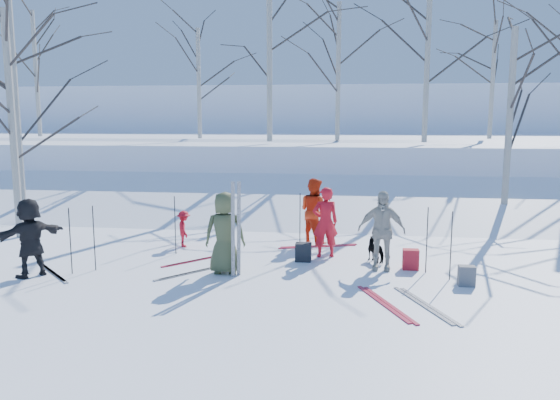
# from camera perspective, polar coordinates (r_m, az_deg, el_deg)

# --- Properties ---
(ground) EXTENTS (120.00, 120.00, 0.00)m
(ground) POSITION_cam_1_polar(r_m,az_deg,el_deg) (10.80, -1.03, -8.05)
(ground) COLOR white
(ground) RESTS_ON ground
(snow_ramp) EXTENTS (70.00, 9.49, 4.12)m
(snow_ramp) POSITION_cam_1_polar(r_m,az_deg,el_deg) (17.55, 2.30, -1.00)
(snow_ramp) COLOR white
(snow_ramp) RESTS_ON ground
(snow_plateau) EXTENTS (70.00, 18.00, 2.20)m
(snow_plateau) POSITION_cam_1_polar(r_m,az_deg,el_deg) (27.35, 4.17, 4.29)
(snow_plateau) COLOR white
(snow_plateau) RESTS_ON ground
(far_hill) EXTENTS (90.00, 30.00, 6.00)m
(far_hill) POSITION_cam_1_polar(r_m,az_deg,el_deg) (48.26, 5.60, 7.39)
(far_hill) COLOR white
(far_hill) RESTS_ON ground
(skier_olive_center) EXTENTS (0.86, 0.62, 1.65)m
(skier_olive_center) POSITION_cam_1_polar(r_m,az_deg,el_deg) (10.92, -5.79, -3.43)
(skier_olive_center) COLOR #434C2E
(skier_olive_center) RESTS_ON ground
(skier_red_north) EXTENTS (0.65, 0.51, 1.58)m
(skier_red_north) POSITION_cam_1_polar(r_m,az_deg,el_deg) (12.17, 4.75, -2.32)
(skier_red_north) COLOR red
(skier_red_north) RESTS_ON ground
(skier_redor_behind) EXTENTS (1.00, 0.98, 1.62)m
(skier_redor_behind) POSITION_cam_1_polar(r_m,az_deg,el_deg) (13.45, 3.56, -1.15)
(skier_redor_behind) COLOR red
(skier_redor_behind) RESTS_ON ground
(skier_red_seated) EXTENTS (0.53, 0.65, 0.88)m
(skier_red_seated) POSITION_cam_1_polar(r_m,az_deg,el_deg) (13.34, -10.01, -2.98)
(skier_red_seated) COLOR red
(skier_red_seated) RESTS_ON ground
(skier_cream_east) EXTENTS (0.99, 0.48, 1.63)m
(skier_cream_east) POSITION_cam_1_polar(r_m,az_deg,el_deg) (11.30, 10.55, -3.16)
(skier_cream_east) COLOR beige
(skier_cream_east) RESTS_ON ground
(skier_grey_west) EXTENTS (1.23, 1.43, 1.56)m
(skier_grey_west) POSITION_cam_1_polar(r_m,az_deg,el_deg) (11.73, -24.68, -3.58)
(skier_grey_west) COLOR black
(skier_grey_west) RESTS_ON ground
(dog) EXTENTS (0.58, 0.66, 0.52)m
(dog) POSITION_cam_1_polar(r_m,az_deg,el_deg) (12.02, 10.09, -5.15)
(dog) COLOR black
(dog) RESTS_ON ground
(upright_ski_left) EXTENTS (0.12, 0.17, 1.90)m
(upright_ski_left) POSITION_cam_1_polar(r_m,az_deg,el_deg) (10.56, -4.94, -3.14)
(upright_ski_left) COLOR silver
(upright_ski_left) RESTS_ON ground
(upright_ski_right) EXTENTS (0.14, 0.23, 1.89)m
(upright_ski_right) POSITION_cam_1_polar(r_m,az_deg,el_deg) (10.62, -4.33, -3.07)
(upright_ski_right) COLOR silver
(upright_ski_right) RESTS_ON ground
(ski_pair_a) EXTENTS (1.54, 2.04, 0.02)m
(ski_pair_a) POSITION_cam_1_polar(r_m,az_deg,el_deg) (9.54, 14.96, -10.58)
(ski_pair_a) COLOR silver
(ski_pair_a) RESTS_ON ground
(ski_pair_b) EXTENTS (1.57, 2.04, 0.02)m
(ski_pair_b) POSITION_cam_1_polar(r_m,az_deg,el_deg) (9.46, 10.98, -10.61)
(ski_pair_b) COLOR #A2172E
(ski_pair_b) RESTS_ON ground
(ski_pair_c) EXTENTS (2.07, 2.10, 0.02)m
(ski_pair_c) POSITION_cam_1_polar(r_m,az_deg,el_deg) (11.28, -8.55, -7.35)
(ski_pair_c) COLOR silver
(ski_pair_c) RESTS_ON ground
(ski_pair_d) EXTENTS (2.10, 2.10, 0.02)m
(ski_pair_d) POSITION_cam_1_polar(r_m,az_deg,el_deg) (12.06, -22.79, -6.89)
(ski_pair_d) COLOR silver
(ski_pair_d) RESTS_ON ground
(ski_pair_e) EXTENTS (1.28, 2.01, 0.02)m
(ski_pair_e) POSITION_cam_1_polar(r_m,az_deg,el_deg) (13.26, 4.01, -4.84)
(ski_pair_e) COLOR #A2172E
(ski_pair_e) RESTS_ON ground
(ski_pair_f) EXTENTS (2.09, 2.10, 0.02)m
(ski_pair_f) POSITION_cam_1_polar(r_m,az_deg,el_deg) (12.19, -8.10, -6.13)
(ski_pair_f) COLOR #A2172E
(ski_pair_f) RESTS_ON ground
(ski_pole_a) EXTENTS (0.02, 0.02, 1.34)m
(ski_pole_a) POSITION_cam_1_polar(r_m,az_deg,el_deg) (11.30, 15.10, -4.08)
(ski_pole_a) COLOR black
(ski_pole_a) RESTS_ON ground
(ski_pole_b) EXTENTS (0.02, 0.02, 1.34)m
(ski_pole_b) POSITION_cam_1_polar(r_m,az_deg,el_deg) (13.24, 5.18, -1.95)
(ski_pole_b) COLOR black
(ski_pole_b) RESTS_ON ground
(ski_pole_c) EXTENTS (0.02, 0.02, 1.34)m
(ski_pole_c) POSITION_cam_1_polar(r_m,az_deg,el_deg) (11.71, -18.85, -3.80)
(ski_pole_c) COLOR black
(ski_pole_c) RESTS_ON ground
(ski_pole_d) EXTENTS (0.02, 0.02, 1.34)m
(ski_pole_d) POSITION_cam_1_polar(r_m,az_deg,el_deg) (12.62, -10.90, -2.61)
(ski_pole_d) COLOR black
(ski_pole_d) RESTS_ON ground
(ski_pole_e) EXTENTS (0.02, 0.02, 1.34)m
(ski_pole_e) POSITION_cam_1_polar(r_m,az_deg,el_deg) (11.61, -21.06, -4.03)
(ski_pole_e) COLOR black
(ski_pole_e) RESTS_ON ground
(ski_pole_f) EXTENTS (0.02, 0.02, 1.34)m
(ski_pole_f) POSITION_cam_1_polar(r_m,az_deg,el_deg) (12.82, 2.10, -2.27)
(ski_pole_f) COLOR black
(ski_pole_f) RESTS_ON ground
(ski_pole_g) EXTENTS (0.02, 0.02, 1.34)m
(ski_pole_g) POSITION_cam_1_polar(r_m,az_deg,el_deg) (10.96, 17.44, -4.58)
(ski_pole_g) COLOR black
(ski_pole_g) RESTS_ON ground
(backpack_red) EXTENTS (0.32, 0.22, 0.42)m
(backpack_red) POSITION_cam_1_polar(r_m,az_deg,el_deg) (11.58, 13.49, -6.05)
(backpack_red) COLOR red
(backpack_red) RESTS_ON ground
(backpack_grey) EXTENTS (0.30, 0.20, 0.38)m
(backpack_grey) POSITION_cam_1_polar(r_m,az_deg,el_deg) (10.78, 18.92, -7.51)
(backpack_grey) COLOR #55575D
(backpack_grey) RESTS_ON ground
(backpack_dark) EXTENTS (0.34, 0.24, 0.40)m
(backpack_dark) POSITION_cam_1_polar(r_m,az_deg,el_deg) (11.89, 2.45, -5.47)
(backpack_dark) COLOR black
(backpack_dark) RESTS_ON ground
(birch_plateau_a) EXTENTS (4.52, 4.52, 5.60)m
(birch_plateau_a) POSITION_cam_1_polar(r_m,az_deg,el_deg) (27.65, -24.13, 11.91)
(birch_plateau_a) COLOR silver
(birch_plateau_a) RESTS_ON snow_plateau
(birch_plateau_c) EXTENTS (4.22, 4.22, 5.16)m
(birch_plateau_c) POSITION_cam_1_polar(r_m,az_deg,el_deg) (21.51, 6.11, 13.14)
(birch_plateau_c) COLOR silver
(birch_plateau_c) RESTS_ON snow_plateau
(birch_plateau_d) EXTENTS (4.71, 4.71, 5.87)m
(birch_plateau_d) POSITION_cam_1_polar(r_m,az_deg,el_deg) (20.32, 15.15, 14.15)
(birch_plateau_d) COLOR silver
(birch_plateau_d) RESTS_ON snow_plateau
(birch_plateau_f) EXTENTS (3.75, 3.75, 4.49)m
(birch_plateau_f) POSITION_cam_1_polar(r_m,az_deg,el_deg) (23.38, -8.49, 11.91)
(birch_plateau_f) COLOR silver
(birch_plateau_f) RESTS_ON snow_plateau
(birch_plateau_g) EXTENTS (3.90, 3.90, 4.71)m
(birch_plateau_g) POSITION_cam_1_polar(r_m,az_deg,el_deg) (24.21, 21.33, 11.57)
(birch_plateau_g) COLOR silver
(birch_plateau_g) RESTS_ON snow_plateau
(birch_plateau_h) EXTENTS (5.14, 5.14, 6.49)m
(birch_plateau_h) POSITION_cam_1_polar(r_m,az_deg,el_deg) (20.44, -1.12, 15.28)
(birch_plateau_h) COLOR silver
(birch_plateau_h) RESTS_ON snow_plateau
(birch_edge_a) EXTENTS (4.63, 4.63, 5.75)m
(birch_edge_a) POSITION_cam_1_polar(r_m,az_deg,el_deg) (15.48, -26.18, 6.96)
(birch_edge_a) COLOR silver
(birch_edge_a) RESTS_ON ground
(birch_edge_d) EXTENTS (5.19, 5.19, 6.56)m
(birch_edge_d) POSITION_cam_1_polar(r_m,az_deg,el_deg) (18.52, -25.83, 8.38)
(birch_edge_d) COLOR silver
(birch_edge_d) RESTS_ON ground
(birch_edge_e) EXTENTS (4.51, 4.51, 5.58)m
(birch_edge_e) POSITION_cam_1_polar(r_m,az_deg,el_deg) (16.96, 22.82, 6.96)
(birch_edge_e) COLOR silver
(birch_edge_e) RESTS_ON ground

